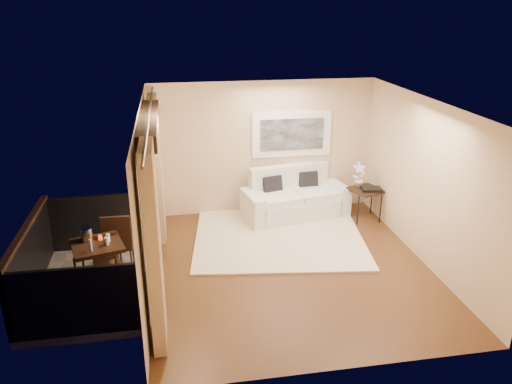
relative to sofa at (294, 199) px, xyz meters
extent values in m
plane|color=brown|center=(-0.56, -2.09, -0.35)|extent=(5.00, 5.00, 0.00)
plane|color=white|center=(-0.56, -2.09, 2.35)|extent=(5.00, 5.00, 0.00)
plane|color=#D4B48E|center=(-0.56, 0.41, 1.00)|extent=(4.50, 0.00, 4.50)
plane|color=#D4B48E|center=(-0.56, -4.59, 1.00)|extent=(4.50, 0.00, 4.50)
plane|color=#D4B48E|center=(1.69, -2.09, 1.00)|extent=(0.00, 5.00, 5.00)
plane|color=#D4B48E|center=(-2.81, -0.24, 1.00)|extent=(0.00, 2.70, 2.70)
plane|color=#D4B48E|center=(-2.81, -3.94, 1.00)|extent=(0.00, 2.70, 2.70)
plane|color=#D4B48E|center=(-2.81, -2.09, 2.20)|extent=(0.00, 2.40, 2.40)
cube|color=black|center=(-2.69, -2.09, 2.17)|extent=(0.28, 2.40, 0.22)
cube|color=#605B56|center=(-3.71, -2.09, -0.41)|extent=(1.80, 2.60, 0.12)
cube|color=black|center=(-4.57, -2.09, 0.15)|extent=(0.06, 2.60, 1.00)
cube|color=black|center=(-3.71, -0.82, 0.15)|extent=(1.80, 0.06, 1.00)
cube|color=black|center=(-3.71, -3.36, 0.15)|extent=(1.80, 0.06, 1.00)
cube|color=black|center=(-4.57, -2.09, 0.67)|extent=(0.10, 2.60, 0.06)
cube|color=tan|center=(-2.67, -0.54, 0.97)|extent=(0.16, 0.75, 2.62)
cube|color=tan|center=(-2.67, -3.64, 0.97)|extent=(0.16, 0.75, 2.62)
cylinder|color=#4C473F|center=(-2.67, -2.09, 2.28)|extent=(0.04, 4.80, 0.04)
cube|color=white|center=(0.01, 0.38, 1.27)|extent=(1.62, 0.05, 0.92)
cube|color=black|center=(0.01, 0.34, 1.27)|extent=(1.30, 0.02, 0.64)
cube|color=#F1E1C2|center=(-0.53, -0.99, -0.33)|extent=(3.40, 3.06, 0.04)
cube|color=white|center=(0.01, -0.07, -0.15)|extent=(1.83, 1.20, 0.42)
cube|color=white|center=(-0.05, 0.27, 0.24)|extent=(1.70, 0.53, 0.81)
cube|color=white|center=(-0.89, -0.25, -0.05)|extent=(0.40, 0.92, 0.62)
cube|color=white|center=(0.92, 0.10, -0.05)|extent=(0.40, 0.92, 0.62)
cube|color=white|center=(-0.38, -0.18, 0.13)|extent=(0.93, 0.93, 0.14)
cube|color=white|center=(0.42, -0.03, 0.13)|extent=(0.93, 0.93, 0.14)
cube|color=black|center=(-0.43, 0.04, 0.30)|extent=(0.43, 0.28, 0.41)
cube|color=black|center=(0.35, 0.19, 0.30)|extent=(0.41, 0.21, 0.41)
cube|color=black|center=(1.37, -0.42, 0.26)|extent=(0.75, 0.75, 0.04)
cylinder|color=black|center=(1.14, -0.65, -0.06)|extent=(0.03, 0.03, 0.60)
cylinder|color=black|center=(1.60, -0.65, -0.06)|extent=(0.03, 0.03, 0.60)
cylinder|color=black|center=(1.14, -0.18, -0.06)|extent=(0.03, 0.03, 0.60)
cylinder|color=black|center=(1.60, -0.18, -0.06)|extent=(0.03, 0.03, 0.60)
cube|color=black|center=(1.45, -0.49, 0.31)|extent=(0.42, 0.34, 0.05)
imported|color=white|center=(1.25, -0.28, 0.54)|extent=(0.28, 0.20, 0.51)
cube|color=black|center=(-3.55, -2.36, 0.44)|extent=(0.86, 0.86, 0.05)
cylinder|color=black|center=(-3.83, -2.64, 0.03)|extent=(0.04, 0.04, 0.76)
cylinder|color=black|center=(-3.26, -2.64, 0.03)|extent=(0.04, 0.04, 0.76)
cylinder|color=black|center=(-3.83, -2.07, 0.03)|extent=(0.04, 0.04, 0.76)
cylinder|color=black|center=(-3.26, -2.07, 0.03)|extent=(0.04, 0.04, 0.76)
cube|color=black|center=(-3.31, -1.72, 0.13)|extent=(0.46, 0.46, 0.05)
cube|color=black|center=(-3.31, -1.92, 0.40)|extent=(0.45, 0.06, 0.59)
cylinder|color=black|center=(-3.12, -1.54, -0.12)|extent=(0.03, 0.03, 0.46)
cylinder|color=black|center=(-3.49, -1.53, -0.12)|extent=(0.03, 0.03, 0.46)
cylinder|color=black|center=(-3.13, -1.90, -0.12)|extent=(0.03, 0.03, 0.46)
cylinder|color=black|center=(-3.49, -1.90, -0.12)|extent=(0.03, 0.03, 0.46)
cube|color=black|center=(-3.42, -2.31, 0.05)|extent=(0.49, 0.49, 0.05)
cube|color=black|center=(-3.48, -2.15, 0.28)|extent=(0.37, 0.17, 0.50)
cylinder|color=black|center=(-3.51, -2.51, -0.16)|extent=(0.03, 0.03, 0.39)
cylinder|color=black|center=(-3.22, -2.40, -0.16)|extent=(0.03, 0.03, 0.39)
cylinder|color=black|center=(-3.62, -2.22, -0.16)|extent=(0.03, 0.03, 0.39)
cylinder|color=black|center=(-3.33, -2.11, -0.16)|extent=(0.03, 0.03, 0.39)
cylinder|color=silver|center=(-3.70, -2.22, 0.57)|extent=(0.18, 0.18, 0.20)
cylinder|color=#FC4016|center=(-3.51, -2.23, 0.50)|extent=(0.06, 0.06, 0.07)
cylinder|color=white|center=(-3.59, -2.58, 0.56)|extent=(0.04, 0.04, 0.18)
cylinder|color=white|center=(-3.40, -2.42, 0.53)|extent=(0.06, 0.06, 0.12)
cylinder|color=white|center=(-3.39, -2.31, 0.53)|extent=(0.06, 0.06, 0.12)
camera|label=1|loc=(-2.36, -9.17, 3.77)|focal=35.00mm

